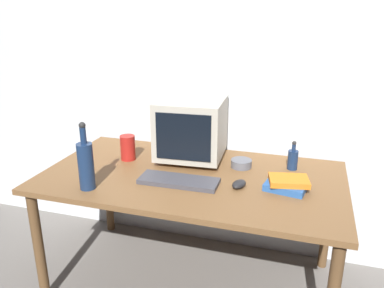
{
  "coord_description": "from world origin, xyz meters",
  "views": [
    {
      "loc": [
        0.58,
        -1.89,
        1.58
      ],
      "look_at": [
        0.0,
        0.0,
        0.89
      ],
      "focal_mm": 36.47,
      "sensor_mm": 36.0,
      "label": 1
    }
  ],
  "objects_px": {
    "crt_monitor": "(191,129)",
    "bottle_short": "(293,159)",
    "computer_mouse": "(239,184)",
    "book_stack": "(287,184)",
    "keyboard": "(179,181)",
    "cd_spindle": "(241,163)",
    "bottle_tall": "(86,164)",
    "metal_canister": "(128,148)"
  },
  "relations": [
    {
      "from": "crt_monitor",
      "to": "bottle_short",
      "type": "relative_size",
      "value": 2.42
    },
    {
      "from": "crt_monitor",
      "to": "bottle_short",
      "type": "height_order",
      "value": "crt_monitor"
    },
    {
      "from": "computer_mouse",
      "to": "book_stack",
      "type": "bearing_deg",
      "value": 29.48
    },
    {
      "from": "keyboard",
      "to": "cd_spindle",
      "type": "xyz_separation_m",
      "value": [
        0.28,
        0.31,
        0.01
      ]
    },
    {
      "from": "bottle_tall",
      "to": "bottle_short",
      "type": "relative_size",
      "value": 2.08
    },
    {
      "from": "computer_mouse",
      "to": "crt_monitor",
      "type": "bearing_deg",
      "value": 155.95
    },
    {
      "from": "crt_monitor",
      "to": "metal_canister",
      "type": "distance_m",
      "value": 0.4
    },
    {
      "from": "crt_monitor",
      "to": "computer_mouse",
      "type": "xyz_separation_m",
      "value": [
        0.35,
        -0.31,
        -0.17
      ]
    },
    {
      "from": "crt_monitor",
      "to": "book_stack",
      "type": "bearing_deg",
      "value": -23.79
    },
    {
      "from": "keyboard",
      "to": "crt_monitor",
      "type": "bearing_deg",
      "value": 95.46
    },
    {
      "from": "computer_mouse",
      "to": "metal_canister",
      "type": "relative_size",
      "value": 0.67
    },
    {
      "from": "metal_canister",
      "to": "cd_spindle",
      "type": "bearing_deg",
      "value": 6.65
    },
    {
      "from": "crt_monitor",
      "to": "computer_mouse",
      "type": "height_order",
      "value": "crt_monitor"
    },
    {
      "from": "keyboard",
      "to": "book_stack",
      "type": "xyz_separation_m",
      "value": [
        0.55,
        0.09,
        0.02
      ]
    },
    {
      "from": "bottle_tall",
      "to": "metal_canister",
      "type": "relative_size",
      "value": 2.35
    },
    {
      "from": "keyboard",
      "to": "computer_mouse",
      "type": "distance_m",
      "value": 0.32
    },
    {
      "from": "book_stack",
      "to": "computer_mouse",
      "type": "bearing_deg",
      "value": -167.86
    },
    {
      "from": "computer_mouse",
      "to": "bottle_tall",
      "type": "xyz_separation_m",
      "value": [
        -0.74,
        -0.24,
        0.12
      ]
    },
    {
      "from": "crt_monitor",
      "to": "bottle_short",
      "type": "xyz_separation_m",
      "value": [
        0.6,
        0.02,
        -0.13
      ]
    },
    {
      "from": "cd_spindle",
      "to": "metal_canister",
      "type": "bearing_deg",
      "value": -173.35
    },
    {
      "from": "crt_monitor",
      "to": "bottle_tall",
      "type": "xyz_separation_m",
      "value": [
        -0.38,
        -0.55,
        -0.06
      ]
    },
    {
      "from": "bottle_short",
      "to": "crt_monitor",
      "type": "bearing_deg",
      "value": -178.48
    },
    {
      "from": "crt_monitor",
      "to": "book_stack",
      "type": "xyz_separation_m",
      "value": [
        0.59,
        -0.26,
        -0.16
      ]
    },
    {
      "from": "book_stack",
      "to": "cd_spindle",
      "type": "xyz_separation_m",
      "value": [
        -0.27,
        0.22,
        -0.01
      ]
    },
    {
      "from": "computer_mouse",
      "to": "book_stack",
      "type": "height_order",
      "value": "book_stack"
    },
    {
      "from": "keyboard",
      "to": "bottle_short",
      "type": "xyz_separation_m",
      "value": [
        0.56,
        0.37,
        0.05
      ]
    },
    {
      "from": "book_stack",
      "to": "metal_canister",
      "type": "bearing_deg",
      "value": 171.66
    },
    {
      "from": "cd_spindle",
      "to": "metal_canister",
      "type": "xyz_separation_m",
      "value": [
        -0.68,
        -0.08,
        0.05
      ]
    },
    {
      "from": "computer_mouse",
      "to": "bottle_short",
      "type": "height_order",
      "value": "bottle_short"
    },
    {
      "from": "bottle_tall",
      "to": "bottle_short",
      "type": "height_order",
      "value": "bottle_tall"
    },
    {
      "from": "bottle_short",
      "to": "cd_spindle",
      "type": "height_order",
      "value": "bottle_short"
    },
    {
      "from": "computer_mouse",
      "to": "bottle_short",
      "type": "relative_size",
      "value": 0.59
    },
    {
      "from": "bottle_short",
      "to": "keyboard",
      "type": "bearing_deg",
      "value": -146.57
    },
    {
      "from": "crt_monitor",
      "to": "metal_canister",
      "type": "bearing_deg",
      "value": -161.73
    },
    {
      "from": "book_stack",
      "to": "metal_canister",
      "type": "height_order",
      "value": "metal_canister"
    },
    {
      "from": "bottle_short",
      "to": "metal_canister",
      "type": "relative_size",
      "value": 1.13
    },
    {
      "from": "keyboard",
      "to": "cd_spindle",
      "type": "bearing_deg",
      "value": 47.53
    },
    {
      "from": "crt_monitor",
      "to": "cd_spindle",
      "type": "height_order",
      "value": "crt_monitor"
    },
    {
      "from": "computer_mouse",
      "to": "cd_spindle",
      "type": "relative_size",
      "value": 0.83
    },
    {
      "from": "keyboard",
      "to": "computer_mouse",
      "type": "height_order",
      "value": "computer_mouse"
    },
    {
      "from": "computer_mouse",
      "to": "cd_spindle",
      "type": "height_order",
      "value": "cd_spindle"
    },
    {
      "from": "keyboard",
      "to": "metal_canister",
      "type": "relative_size",
      "value": 2.8
    }
  ]
}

